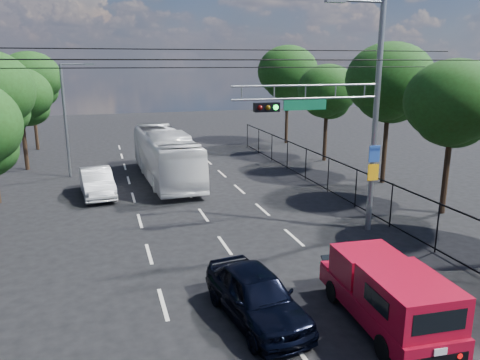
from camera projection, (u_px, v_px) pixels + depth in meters
name	position (u px, v px, depth m)	size (l,w,h in m)	color
lane_markings	(195.00, 203.00, 24.29)	(6.12, 38.00, 0.01)	beige
signal_mast	(350.00, 110.00, 18.90)	(6.43, 0.39, 9.50)	slate
streetlight_left	(68.00, 115.00, 28.99)	(2.09, 0.22, 7.08)	slate
utility_wires	(218.00, 59.00, 17.72)	(22.00, 5.04, 0.74)	black
fence_right	(344.00, 182.00, 24.46)	(0.06, 34.03, 2.00)	black
tree_right_b	(453.00, 108.00, 21.55)	(4.50, 4.50, 7.31)	black
tree_right_c	(389.00, 87.00, 27.13)	(5.10, 5.10, 8.29)	black
tree_right_d	(327.00, 94.00, 33.73)	(4.32, 4.32, 7.02)	black
tree_right_e	(288.00, 76.00, 40.95)	(5.28, 5.28, 8.58)	black
tree_left_d	(20.00, 100.00, 30.76)	(4.20, 4.20, 6.83)	black
tree_left_e	(31.00, 82.00, 37.93)	(4.92, 4.92, 7.99)	black
red_pickup	(387.00, 293.00, 12.78)	(2.11, 5.14, 1.87)	black
navy_hatchback	(256.00, 295.00, 13.17)	(1.76, 4.37, 1.49)	black
white_bus	(166.00, 156.00, 28.85)	(2.56, 10.92, 3.04)	silver
white_van	(97.00, 182.00, 25.52)	(1.58, 4.53, 1.49)	silver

